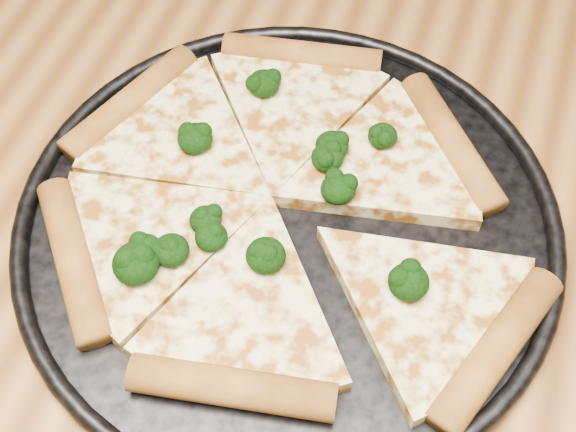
% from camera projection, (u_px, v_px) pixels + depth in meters
% --- Properties ---
extents(dining_table, '(1.20, 0.90, 0.75)m').
position_uv_depth(dining_table, '(364.00, 294.00, 0.64)').
color(dining_table, '#96622E').
rests_on(dining_table, ground).
extents(pizza_pan, '(0.39, 0.39, 0.02)m').
position_uv_depth(pizza_pan, '(288.00, 222.00, 0.56)').
color(pizza_pan, black).
rests_on(pizza_pan, dining_table).
extents(pizza, '(0.38, 0.33, 0.03)m').
position_uv_depth(pizza, '(279.00, 203.00, 0.56)').
color(pizza, '#F6E696').
rests_on(pizza, pizza_pan).
extents(broccoli_florets, '(0.21, 0.21, 0.02)m').
position_uv_depth(broccoli_florets, '(253.00, 205.00, 0.55)').
color(broccoli_florets, black).
rests_on(broccoli_florets, pizza).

